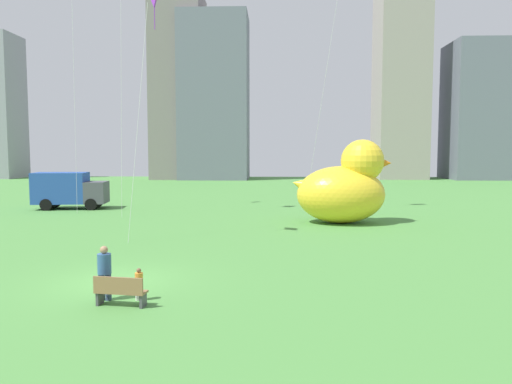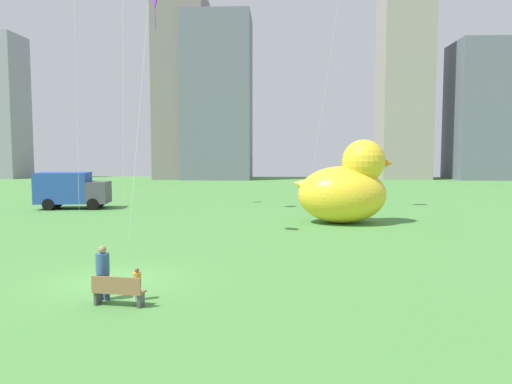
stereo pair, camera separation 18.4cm
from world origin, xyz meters
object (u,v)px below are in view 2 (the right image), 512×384
(giant_inflatable_duck, at_px, (346,188))
(box_truck, at_px, (71,190))
(kite_purple, at_px, (153,7))
(person_adult, at_px, (103,270))
(person_child, at_px, (137,282))
(park_bench, at_px, (118,290))

(giant_inflatable_duck, height_order, box_truck, giant_inflatable_duck)
(box_truck, distance_m, kite_purple, 19.52)
(person_adult, distance_m, person_child, 1.11)
(person_child, bearing_deg, park_bench, -123.40)
(kite_purple, bearing_deg, giant_inflatable_duck, 31.74)
(person_adult, xyz_separation_m, kite_purple, (-0.83, 10.11, 10.67))
(person_child, relative_size, giant_inflatable_duck, 0.16)
(giant_inflatable_duck, distance_m, box_truck, 21.57)
(person_child, distance_m, kite_purple, 15.08)
(person_child, height_order, box_truck, box_truck)
(box_truck, bearing_deg, park_bench, -64.33)
(giant_inflatable_duck, distance_m, kite_purple, 15.38)
(person_child, distance_m, box_truck, 26.27)
(park_bench, distance_m, kite_purple, 15.50)
(park_bench, relative_size, kite_purple, 0.12)
(person_adult, bearing_deg, kite_purple, 94.67)
(person_adult, distance_m, kite_purple, 14.72)
(person_adult, relative_size, giant_inflatable_duck, 0.26)
(person_adult, bearing_deg, person_child, 0.79)
(box_truck, bearing_deg, person_child, -62.98)
(kite_purple, bearing_deg, person_child, -79.50)
(giant_inflatable_duck, bearing_deg, person_child, -117.25)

